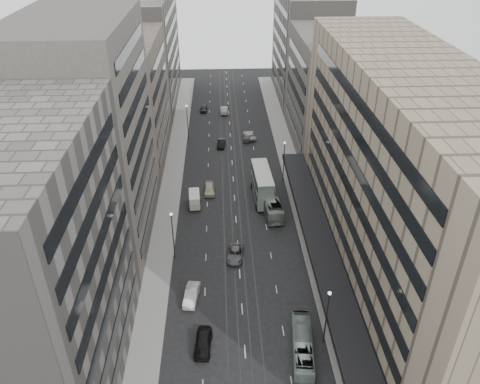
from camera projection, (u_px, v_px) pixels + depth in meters
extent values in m
plane|color=black|center=(242.00, 314.00, 61.42)|extent=(220.00, 220.00, 0.00)
cube|color=gray|center=(293.00, 174.00, 93.85)|extent=(4.00, 125.00, 0.15)
cube|color=gray|center=(173.00, 176.00, 92.91)|extent=(4.00, 125.00, 0.15)
cube|color=gray|center=(403.00, 182.00, 61.29)|extent=(15.00, 60.00, 30.00)
cube|color=black|center=(324.00, 250.00, 66.64)|extent=(4.40, 60.00, 0.50)
cube|color=#4A4440|center=(330.00, 91.00, 100.40)|extent=(15.00, 28.00, 24.00)
cube|color=slate|center=(307.00, 47.00, 124.95)|extent=(15.00, 32.00, 28.00)
cube|color=slate|center=(29.00, 273.00, 45.95)|extent=(15.00, 28.00, 30.00)
cube|color=#4A4440|center=(89.00, 139.00, 67.95)|extent=(15.00, 26.00, 34.00)
cube|color=#685E51|center=(124.00, 102.00, 93.32)|extent=(15.00, 28.00, 25.00)
cube|color=slate|center=(144.00, 51.00, 120.70)|extent=(15.00, 38.00, 28.00)
cylinder|color=#262628|center=(326.00, 319.00, 55.45)|extent=(0.16, 0.16, 8.00)
sphere|color=silver|center=(330.00, 293.00, 53.32)|extent=(0.44, 0.44, 0.44)
cylinder|color=#262628|center=(284.00, 162.00, 89.59)|extent=(0.16, 0.16, 8.00)
sphere|color=silver|center=(285.00, 143.00, 87.45)|extent=(0.44, 0.44, 0.44)
cylinder|color=#262628|center=(173.00, 237.00, 69.20)|extent=(0.16, 0.16, 8.00)
sphere|color=silver|center=(171.00, 214.00, 67.06)|extent=(0.44, 0.44, 0.44)
cylinder|color=#262628|center=(188.00, 123.00, 105.89)|extent=(0.16, 0.16, 8.00)
sphere|color=silver|center=(186.00, 106.00, 103.76)|extent=(0.44, 0.44, 0.44)
imported|color=gray|center=(302.00, 346.00, 55.25)|extent=(3.38, 10.04, 2.74)
imported|color=gray|center=(270.00, 202.00, 81.96)|extent=(3.63, 11.59, 3.18)
cube|color=slate|center=(262.00, 190.00, 84.98)|extent=(3.36, 10.47, 2.64)
cube|color=slate|center=(262.00, 178.00, 83.69)|extent=(3.29, 10.05, 2.30)
cube|color=silver|center=(262.00, 172.00, 83.06)|extent=(3.36, 10.47, 0.14)
cylinder|color=black|center=(257.00, 207.00, 82.38)|extent=(0.38, 1.16, 1.15)
cylinder|color=black|center=(273.00, 206.00, 82.61)|extent=(0.38, 1.16, 1.15)
cylinder|color=black|center=(252.00, 186.00, 88.72)|extent=(0.38, 1.16, 1.15)
cylinder|color=black|center=(267.00, 185.00, 88.95)|extent=(0.38, 1.16, 1.15)
cube|color=beige|center=(195.00, 201.00, 83.31)|extent=(2.15, 4.28, 1.28)
cube|color=silver|center=(194.00, 196.00, 82.72)|extent=(2.11, 4.19, 1.01)
cylinder|color=black|center=(190.00, 209.00, 82.39)|extent=(0.23, 0.68, 0.67)
cylinder|color=black|center=(200.00, 208.00, 82.57)|extent=(0.23, 0.68, 0.67)
cylinder|color=black|center=(189.00, 200.00, 84.72)|extent=(0.23, 0.68, 0.67)
cylinder|color=black|center=(200.00, 200.00, 84.90)|extent=(0.23, 0.68, 0.67)
imported|color=black|center=(203.00, 343.00, 56.40)|extent=(2.39, 5.07, 1.68)
imported|color=silver|center=(192.00, 295.00, 63.42)|extent=(2.34, 5.02, 1.59)
imported|color=#5E5E60|center=(235.00, 254.00, 71.11)|extent=(2.82, 5.20, 1.38)
imported|color=#BDB69D|center=(209.00, 189.00, 87.32)|extent=(2.02, 4.88, 1.65)
imported|color=black|center=(221.00, 143.00, 104.46)|extent=(2.01, 4.56, 1.46)
imported|color=silver|center=(249.00, 135.00, 108.04)|extent=(3.10, 5.57, 1.47)
imported|color=#59595B|center=(247.00, 137.00, 107.39)|extent=(2.47, 4.95, 1.38)
imported|color=#29292B|center=(204.00, 108.00, 122.52)|extent=(1.86, 4.32, 1.45)
imported|color=gray|center=(224.00, 110.00, 121.33)|extent=(1.85, 4.97, 1.62)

